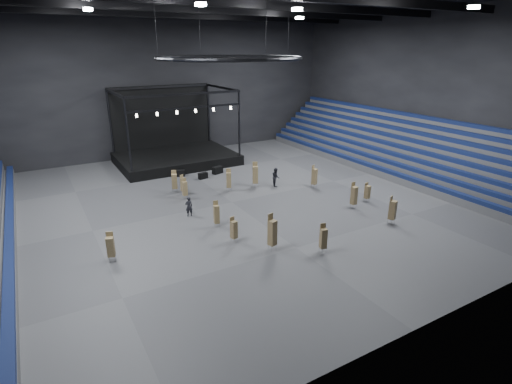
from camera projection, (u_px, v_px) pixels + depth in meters
floor at (232, 202)px, 37.85m from camera, size 50.00×50.00×0.00m
wall_back at (158, 86)px, 51.83m from camera, size 50.00×0.20×18.00m
wall_front at (441, 165)px, 17.68m from camera, size 50.00×0.20×18.00m
wall_right at (422, 91)px, 46.49m from camera, size 0.20×42.00×18.00m
bleachers_right at (402, 154)px, 48.02m from camera, size 7.20×40.00×6.40m
stage at (174, 151)px, 50.55m from camera, size 14.00×10.00×9.20m
truss_ring at (229, 58)px, 33.37m from camera, size 12.30×12.30×5.15m
roof_girders at (227, 3)px, 31.93m from camera, size 49.00×30.35×0.70m
floodlights at (252, 7)px, 28.88m from camera, size 28.60×16.60×0.25m
flight_case_left at (180, 173)px, 45.31m from camera, size 1.18×0.84×0.71m
flight_case_mid at (203, 176)px, 44.49m from camera, size 1.10×0.68×0.68m
flight_case_right at (217, 170)px, 46.27m from camera, size 1.36×0.96×0.82m
chair_stack_0 at (216, 214)px, 32.32m from camera, size 0.48×0.48×2.26m
chair_stack_1 at (272, 232)px, 28.52m from camera, size 0.62×0.62×2.82m
chair_stack_2 at (174, 181)px, 40.01m from camera, size 0.66×0.66×2.29m
chair_stack_3 at (183, 184)px, 39.57m from camera, size 0.57×0.57×2.00m
chair_stack_4 at (354, 195)px, 36.10m from camera, size 0.50×0.50×2.46m
chair_stack_5 at (255, 174)px, 41.51m from camera, size 0.71×0.71×2.70m
chair_stack_6 at (323, 238)px, 28.29m from camera, size 0.54×0.54×2.22m
chair_stack_7 at (111, 246)px, 27.11m from camera, size 0.62×0.62×2.15m
chair_stack_8 at (393, 209)px, 32.88m from camera, size 0.68×0.68×2.42m
chair_stack_9 at (185, 188)px, 38.38m from camera, size 0.43×0.43×2.07m
chair_stack_10 at (367, 192)px, 37.63m from camera, size 0.47×0.47×1.89m
chair_stack_11 at (229, 180)px, 40.40m from camera, size 0.65×0.65×2.34m
chair_stack_12 at (234, 229)px, 29.81m from camera, size 0.51×0.51×2.04m
chair_stack_13 at (314, 176)px, 41.31m from camera, size 0.61×0.61×2.45m
man_center at (189, 207)px, 34.53m from camera, size 0.64×0.42×1.76m
crew_member at (276, 177)px, 41.97m from camera, size 1.03×1.15×1.96m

